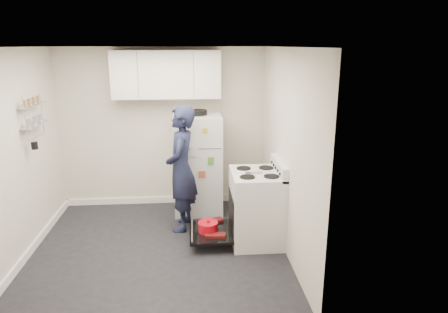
{
  "coord_description": "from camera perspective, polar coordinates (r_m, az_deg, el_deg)",
  "views": [
    {
      "loc": [
        0.45,
        -4.64,
        2.52
      ],
      "look_at": [
        0.89,
        0.59,
        1.05
      ],
      "focal_mm": 32.0,
      "sensor_mm": 36.0,
      "label": 1
    }
  ],
  "objects": [
    {
      "name": "upper_cabinets",
      "position": [
        6.1,
        -8.22,
        11.53
      ],
      "size": [
        1.6,
        0.33,
        0.7
      ],
      "primitive_type": "cube",
      "color": "silver",
      "rests_on": "room"
    },
    {
      "name": "person",
      "position": [
        5.53,
        -6.12,
        -1.79
      ],
      "size": [
        0.51,
        0.69,
        1.75
      ],
      "primitive_type": "imported",
      "rotation": [
        0.0,
        0.0,
        -1.72
      ],
      "color": "#181C35",
      "rests_on": "ground"
    },
    {
      "name": "open_oven_door",
      "position": [
        5.34,
        -2.04,
        -10.4
      ],
      "size": [
        0.55,
        0.72,
        0.21
      ],
      "color": "black",
      "rests_on": "ground"
    },
    {
      "name": "wall_shelf_rack",
      "position": [
        5.56,
        -25.55,
        5.38
      ],
      "size": [
        0.14,
        0.6,
        0.61
      ],
      "color": "#B2B2B7",
      "rests_on": "room"
    },
    {
      "name": "refrigerator",
      "position": [
        6.15,
        -3.74,
        -0.97
      ],
      "size": [
        0.72,
        0.74,
        1.59
      ],
      "color": "silver",
      "rests_on": "ground"
    },
    {
      "name": "electric_range",
      "position": [
        5.28,
        4.5,
        -7.3
      ],
      "size": [
        0.66,
        0.76,
        1.1
      ],
      "color": "silver",
      "rests_on": "ground"
    },
    {
      "name": "room",
      "position": [
        4.88,
        -10.23,
        -0.23
      ],
      "size": [
        3.21,
        3.21,
        2.51
      ],
      "color": "black",
      "rests_on": "ground"
    }
  ]
}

